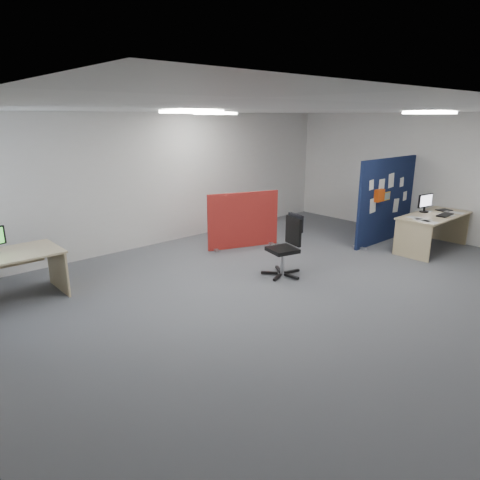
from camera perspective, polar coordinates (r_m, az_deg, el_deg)
floor at (r=6.95m, az=6.81°, el=-6.03°), size 9.00×9.00×0.00m
ceiling at (r=6.45m, az=7.64°, el=16.81°), size 9.00×7.00×0.02m
wall_back at (r=9.21m, az=-9.58°, el=8.04°), size 9.00×0.02×2.70m
wall_right at (r=10.36m, az=23.95°, el=7.76°), size 0.02×7.00×2.70m
ceiling_lights at (r=7.14m, az=5.22°, el=16.55°), size 4.10×4.10×0.04m
navy_divider at (r=9.68m, az=19.03°, el=5.04°), size 2.17×0.30×1.79m
main_desk at (r=9.44m, az=24.17°, el=2.15°), size 1.76×0.78×0.73m
monitor_main at (r=9.50m, az=23.46°, el=4.66°), size 0.42×0.18×0.37m
keyboard at (r=9.38m, az=25.65°, el=3.04°), size 0.46×0.21×0.02m
mouse at (r=9.69m, az=25.83°, el=3.41°), size 0.11×0.08×0.03m
paper_tray at (r=9.89m, az=25.55°, el=3.62°), size 0.33×0.30×0.01m
red_divider at (r=8.75m, az=0.45°, el=2.59°), size 1.46×0.57×1.15m
office_chair at (r=7.23m, az=6.41°, el=-0.23°), size 0.68×0.67×1.03m
desk_papers at (r=9.21m, az=24.29°, el=2.91°), size 1.44×0.85×0.00m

